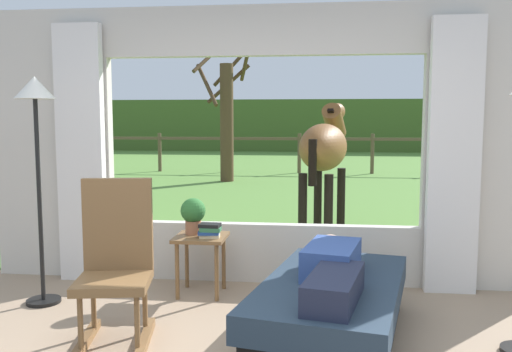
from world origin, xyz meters
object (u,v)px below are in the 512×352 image
object	(u,v)px
side_table	(201,246)
book_stack	(210,230)
rocking_chair	(116,263)
pasture_tree	(226,115)
floor_lamp_left	(36,121)
recliner_sofa	(332,309)
potted_plant	(193,214)
horse	(325,148)
reclining_person	(332,268)

from	to	relation	value
side_table	book_stack	xyz separation A→B (m)	(0.09, -0.06, 0.15)
rocking_chair	pasture_tree	distance (m)	9.48
floor_lamp_left	book_stack	bearing A→B (deg)	13.39
rocking_chair	pasture_tree	world-z (taller)	pasture_tree
recliner_sofa	potted_plant	bearing A→B (deg)	154.13
horse	rocking_chair	bearing A→B (deg)	-99.99
potted_plant	pasture_tree	world-z (taller)	pasture_tree
recliner_sofa	potted_plant	xyz separation A→B (m)	(-1.19, 0.93, 0.48)
recliner_sofa	potted_plant	size ratio (longest dim) A/B	5.78
floor_lamp_left	pasture_tree	xyz separation A→B (m)	(0.06, 8.74, 0.11)
potted_plant	floor_lamp_left	bearing A→B (deg)	-159.55
book_stack	horse	size ratio (longest dim) A/B	0.11
rocking_chair	potted_plant	world-z (taller)	rocking_chair
recliner_sofa	reclining_person	size ratio (longest dim) A/B	1.29
reclining_person	potted_plant	distance (m)	1.55
book_stack	horse	distance (m)	2.79
reclining_person	pasture_tree	size ratio (longest dim) A/B	0.42
rocking_chair	side_table	bearing A→B (deg)	60.05
reclining_person	floor_lamp_left	world-z (taller)	floor_lamp_left
book_stack	pasture_tree	size ratio (longest dim) A/B	0.06
reclining_person	book_stack	world-z (taller)	reclining_person
recliner_sofa	horse	size ratio (longest dim) A/B	1.02
book_stack	pasture_tree	xyz separation A→B (m)	(-1.29, 8.41, 1.04)
floor_lamp_left	reclining_person	bearing A→B (deg)	-12.67
floor_lamp_left	recliner_sofa	bearing A→B (deg)	-11.54
rocking_chair	book_stack	bearing A→B (deg)	54.41
recliner_sofa	reclining_person	world-z (taller)	reclining_person
pasture_tree	side_table	bearing A→B (deg)	-81.83
floor_lamp_left	side_table	bearing A→B (deg)	16.79
pasture_tree	book_stack	bearing A→B (deg)	-81.28
rocking_chair	book_stack	distance (m)	1.08
reclining_person	side_table	xyz separation A→B (m)	(-1.11, 0.91, -0.10)
potted_plant	floor_lamp_left	xyz separation A→B (m)	(-1.18, -0.44, 0.81)
recliner_sofa	horse	distance (m)	3.47
recliner_sofa	reclining_person	xyz separation A→B (m)	(-0.00, -0.05, 0.30)
side_table	horse	size ratio (longest dim) A/B	0.29
side_table	book_stack	bearing A→B (deg)	-32.62
book_stack	floor_lamp_left	bearing A→B (deg)	-166.61
recliner_sofa	side_table	size ratio (longest dim) A/B	3.56
reclining_person	book_stack	xyz separation A→B (m)	(-1.02, 0.86, 0.06)
floor_lamp_left	pasture_tree	world-z (taller)	pasture_tree
floor_lamp_left	horse	world-z (taller)	floor_lamp_left
recliner_sofa	horse	bearing A→B (deg)	102.30
horse	floor_lamp_left	bearing A→B (deg)	-116.85
reclining_person	horse	xyz separation A→B (m)	(-0.02, 3.39, 0.63)
rocking_chair	book_stack	world-z (taller)	rocking_chair
side_table	reclining_person	bearing A→B (deg)	-39.42
rocking_chair	floor_lamp_left	world-z (taller)	floor_lamp_left
potted_plant	pasture_tree	bearing A→B (deg)	97.68
book_stack	pasture_tree	distance (m)	8.57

